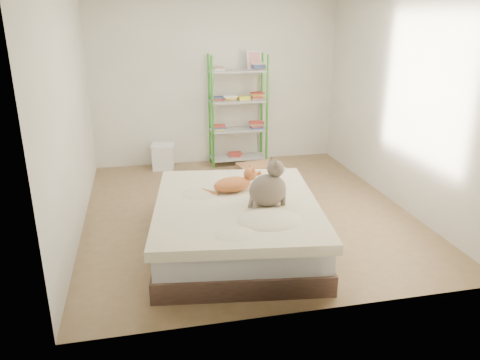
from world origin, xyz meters
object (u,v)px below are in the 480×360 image
object	(u,v)px
bed	(237,225)
grey_cat	(268,183)
orange_cat	(232,183)
cardboard_box	(258,178)
white_bin	(163,156)
shelf_unit	(238,109)

from	to	relation	value
bed	grey_cat	xyz separation A→B (m)	(0.27, -0.16, 0.48)
orange_cat	grey_cat	world-z (taller)	grey_cat
bed	cardboard_box	world-z (taller)	bed
white_bin	bed	bearing A→B (deg)	-78.21
grey_cat	white_bin	size ratio (longest dim) A/B	1.17
orange_cat	white_bin	size ratio (longest dim) A/B	1.24
orange_cat	white_bin	distance (m)	2.57
orange_cat	cardboard_box	xyz separation A→B (m)	(0.61, 1.26, -0.42)
orange_cat	grey_cat	size ratio (longest dim) A/B	1.06
grey_cat	shelf_unit	xyz separation A→B (m)	(0.34, 2.95, 0.14)
shelf_unit	cardboard_box	distance (m)	1.42
bed	white_bin	distance (m)	2.81
grey_cat	cardboard_box	size ratio (longest dim) A/B	0.81
shelf_unit	cardboard_box	bearing A→B (deg)	-89.50
grey_cat	white_bin	xyz separation A→B (m)	(-0.85, 2.92, -0.54)
bed	orange_cat	bearing A→B (deg)	94.99
grey_cat	white_bin	world-z (taller)	grey_cat
cardboard_box	white_bin	size ratio (longest dim) A/B	1.45
shelf_unit	cardboard_box	xyz separation A→B (m)	(0.01, -1.24, -0.70)
grey_cat	white_bin	distance (m)	3.08
white_bin	orange_cat	bearing A→B (deg)	-76.62
shelf_unit	white_bin	distance (m)	1.37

